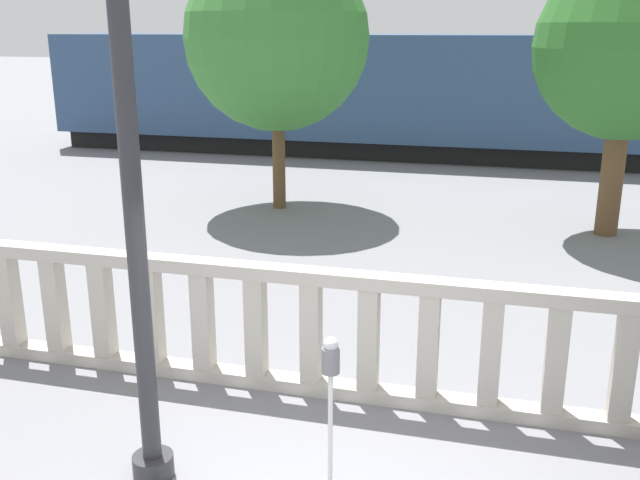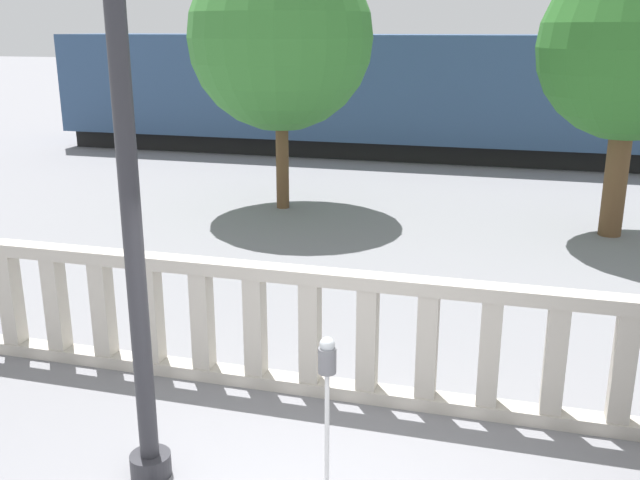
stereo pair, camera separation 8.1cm
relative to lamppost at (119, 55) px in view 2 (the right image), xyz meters
name	(u,v)px [view 2 (the right image)]	position (x,y,z in m)	size (l,w,h in m)	color
balustrade	(367,338)	(1.54, 1.79, -2.86)	(14.15, 0.24, 1.38)	#BCB5A8
lamppost	(119,55)	(0.00, 0.00, 0.00)	(0.38, 0.38, 6.44)	#2D2D33
parking_meter	(327,371)	(1.52, 0.24, -2.47)	(0.15, 0.15, 1.38)	silver
train_near	(467,95)	(1.38, 16.72, -1.69)	(24.75, 3.15, 4.14)	black
tree_left	(631,49)	(4.68, 9.04, -0.17)	(3.24, 3.24, 5.02)	brown
tree_right	(280,38)	(-1.90, 9.44, -0.01)	(3.76, 3.76, 5.42)	brown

